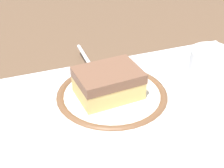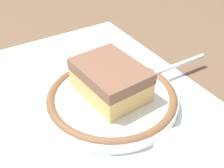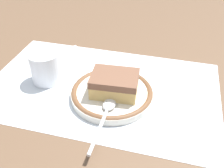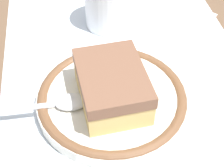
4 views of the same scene
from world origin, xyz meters
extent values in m
plane|color=brown|center=(0.00, 0.00, 0.00)|extent=(2.40, 2.40, 0.00)
cube|color=silver|center=(0.00, 0.00, 0.00)|extent=(0.55, 0.34, 0.00)
cylinder|color=silver|center=(-0.03, 0.03, 0.01)|extent=(0.19, 0.19, 0.02)
torus|color=brown|center=(-0.03, 0.03, 0.01)|extent=(0.19, 0.19, 0.01)
cube|color=#DBB76B|center=(-0.04, 0.03, 0.03)|extent=(0.10, 0.08, 0.03)
cube|color=brown|center=(-0.04, 0.03, 0.05)|extent=(0.11, 0.08, 0.02)
ellipsoid|color=silver|center=(-0.04, 0.08, 0.02)|extent=(0.03, 0.04, 0.01)
cylinder|color=silver|center=(-0.04, 0.16, 0.02)|extent=(0.01, 0.11, 0.01)
camera|label=1|loc=(-0.18, -0.37, 0.32)|focal=51.20mm
camera|label=2|loc=(0.24, -0.14, 0.28)|focal=47.15mm
camera|label=3|loc=(-0.15, 0.47, 0.38)|focal=41.71mm
camera|label=4|loc=(-0.31, 0.07, 0.33)|focal=54.87mm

